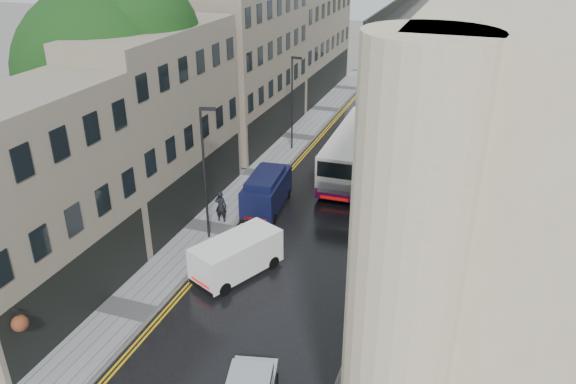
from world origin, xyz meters
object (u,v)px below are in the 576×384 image
Objects in this scene: tree_far at (211,65)px; white_lorry at (391,118)px; white_van at (200,262)px; pedestrian at (221,206)px; cream_bus at (326,165)px; navy_van at (244,201)px; lamp_post_near at (205,176)px; tree_near at (106,100)px; lamp_post_far at (292,104)px.

tree_far is 1.60× the size of white_lorry.
pedestrian is (-1.64, 5.84, 0.02)m from white_van.
cream_bus is 2.45× the size of white_van.
pedestrian is at bearing -150.81° from navy_van.
lamp_post_near is (-6.87, -19.19, 1.86)m from white_lorry.
white_van is 0.61× the size of lamp_post_near.
cream_bus is 10.53m from white_lorry.
cream_bus is at bearing 31.71° from tree_near.
tree_near reaches higher than navy_van.
tree_far is at bearing 98.79° from lamp_post_near.
white_van is at bearing -103.86° from cream_bus.
lamp_post_far is (-0.14, 14.83, -0.18)m from lamp_post_near.
pedestrian is at bearing -124.03° from cream_bus.
white_van is at bearing -33.35° from tree_near.
lamp_post_near is at bearing -82.30° from lamp_post_far.
cream_bus reaches higher than navy_van.
cream_bus is at bearing -127.69° from pedestrian.
lamp_post_near is at bearing -14.45° from tree_near.
lamp_post_far is at bearing 119.78° from white_van.
tree_near reaches higher than pedestrian.
tree_far is 2.66× the size of white_van.
lamp_post_far is at bearing 74.43° from lamp_post_near.
lamp_post_far is (6.76, -0.02, -2.48)m from tree_far.
lamp_post_far reaches higher than cream_bus.
white_lorry is (13.76, 4.34, -4.17)m from tree_far.
cream_bus is 10.25m from lamp_post_near.
navy_van is at bearing -150.51° from pedestrian.
white_van is 6.07m from pedestrian.
white_van is at bearing -108.36° from white_lorry.
white_lorry is at bearing 17.50° from tree_far.
navy_van is at bearing -119.62° from cream_bus.
tree_near reaches higher than white_lorry.
tree_far is at bearing 88.68° from tree_near.
lamp_post_far is (-4.48, 5.85, 2.16)m from cream_bus.
tree_far is 1.09× the size of cream_bus.
lamp_post_near is at bearing 135.95° from white_van.
pedestrian is (-4.49, -7.00, -0.48)m from cream_bus.
lamp_post_far reaches higher than white_lorry.
white_lorry reaches higher than navy_van.
tree_near is 1.78× the size of white_lorry.
white_van is (-5.37, -23.06, -0.99)m from white_lorry.
tree_near is 8.02m from lamp_post_near.
navy_van is at bearing 53.92° from lamp_post_near.
tree_near is at bearing -178.96° from navy_van.
cream_bus is at bearing 48.08° from lamp_post_near.
tree_far is at bearing 138.92° from white_van.
tree_far reaches higher than lamp_post_far.
tree_near reaches higher than lamp_post_near.
tree_far is at bearing 151.04° from cream_bus.
tree_far is 15.26m from navy_van.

